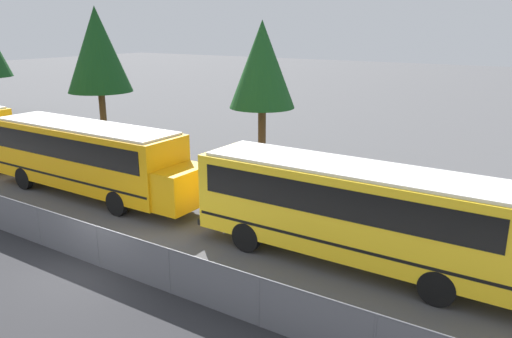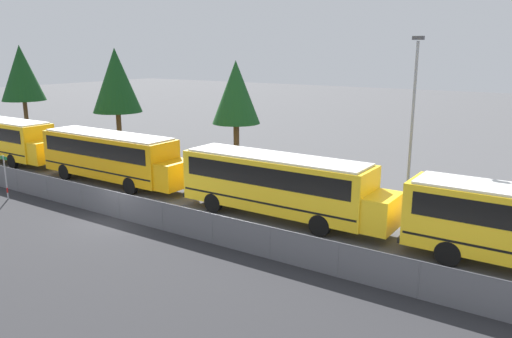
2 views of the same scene
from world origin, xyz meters
TOP-DOWN VIEW (x-y plane):
  - ground_plane at (0.00, 0.00)m, footprint 200.00×200.00m
  - road_strip at (0.00, -6.00)m, footprint 96.79×12.00m
  - fence at (0.00, -0.00)m, footprint 62.86×0.07m
  - school_bus_0 at (-18.88, 4.66)m, footprint 11.89×2.61m
  - school_bus_1 at (-6.07, 4.72)m, footprint 11.89×2.61m
  - school_bus_2 at (6.94, 4.80)m, footprint 11.89×2.61m
  - street_sign at (-8.41, -1.27)m, footprint 0.70×0.09m
  - light_pole at (12.01, 10.36)m, footprint 0.60×0.24m
  - tree_0 at (-14.43, 12.71)m, footprint 4.24×4.24m
  - tree_1 at (-2.20, 13.54)m, footprint 3.62×3.62m
  - tree_2 at (-31.19, 14.28)m, footprint 4.53×4.53m

SIDE VIEW (x-z plane):
  - ground_plane at x=0.00m, z-range 0.00..0.00m
  - road_strip at x=0.00m, z-range 0.00..0.01m
  - fence at x=0.00m, z-range 0.02..1.48m
  - street_sign at x=-8.41m, z-range 0.09..2.77m
  - school_bus_0 at x=-18.88m, z-range 0.33..3.69m
  - school_bus_1 at x=-6.07m, z-range 0.33..3.69m
  - school_bus_2 at x=6.94m, z-range 0.33..3.69m
  - light_pole at x=12.01m, z-range 0.39..9.83m
  - tree_1 at x=-2.20m, z-range 1.62..9.64m
  - tree_0 at x=-14.43m, z-range 1.69..10.64m
  - tree_2 at x=-31.19m, z-range 1.69..11.00m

